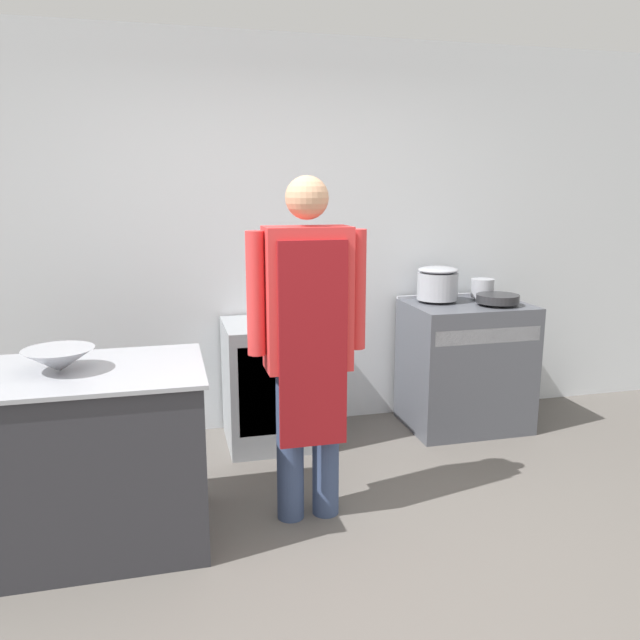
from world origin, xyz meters
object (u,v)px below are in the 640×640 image
at_px(person_cook, 308,332).
at_px(sauce_pot, 482,288).
at_px(stove, 465,365).
at_px(stock_pot, 438,283).
at_px(fridge_unit, 276,383).
at_px(saute_pan, 498,299).
at_px(mixing_bowl, 59,360).

xyz_separation_m(person_cook, sauce_pot, (1.55, 1.09, -0.01)).
height_order(stove, stock_pot, stock_pot).
relative_size(fridge_unit, stock_pot, 2.89).
relative_size(person_cook, saute_pan, 6.03).
height_order(mixing_bowl, saute_pan, mixing_bowl).
bearing_deg(fridge_unit, saute_pan, -5.69).
bearing_deg(saute_pan, stove, 146.83).
height_order(fridge_unit, sauce_pot, sauce_pot).
xyz_separation_m(mixing_bowl, stock_pot, (2.36, 1.07, 0.11)).
xyz_separation_m(person_cook, mixing_bowl, (-1.17, 0.02, -0.07)).
bearing_deg(mixing_bowl, person_cook, -1.15).
relative_size(stove, fridge_unit, 1.11).
xyz_separation_m(fridge_unit, saute_pan, (1.53, -0.15, 0.54)).
distance_m(stove, person_cook, 1.78).
distance_m(stove, sauce_pot, 0.57).
bearing_deg(stove, sauce_pot, 33.72).
xyz_separation_m(stove, fridge_unit, (-1.37, 0.04, -0.04)).
distance_m(person_cook, stock_pot, 1.62).
bearing_deg(stock_pot, sauce_pot, -0.00).
bearing_deg(sauce_pot, fridge_unit, -177.51).
xyz_separation_m(stove, sauce_pot, (0.17, 0.11, 0.54)).
bearing_deg(person_cook, fridge_unit, 89.16).
relative_size(fridge_unit, person_cook, 0.47).
bearing_deg(stock_pot, stove, -30.68).
bearing_deg(saute_pan, stock_pot, 148.13).
height_order(stove, sauce_pot, sauce_pot).
bearing_deg(mixing_bowl, saute_pan, 17.41).
bearing_deg(fridge_unit, mixing_bowl, -139.65).
relative_size(mixing_bowl, stock_pot, 1.12).
relative_size(person_cook, sauce_pot, 10.83).
bearing_deg(fridge_unit, stove, -1.85).
xyz_separation_m(stove, saute_pan, (0.17, -0.11, 0.50)).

